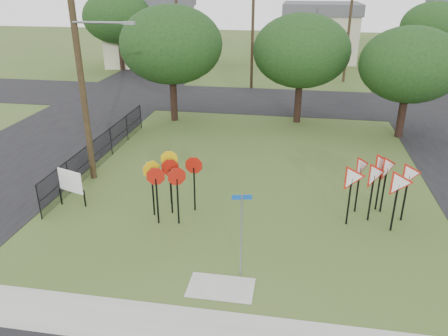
# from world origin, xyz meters

# --- Properties ---
(ground) EXTENTS (140.00, 140.00, 0.00)m
(ground) POSITION_xyz_m (0.00, 0.00, 0.00)
(ground) COLOR #364E1D
(sidewalk) EXTENTS (30.00, 1.60, 0.02)m
(sidewalk) POSITION_xyz_m (0.00, -4.20, 0.01)
(sidewalk) COLOR #9D9E95
(sidewalk) RESTS_ON ground
(street_left) EXTENTS (8.00, 50.00, 0.02)m
(street_left) POSITION_xyz_m (-12.00, 10.00, 0.01)
(street_left) COLOR black
(street_left) RESTS_ON ground
(street_far) EXTENTS (60.00, 8.00, 0.02)m
(street_far) POSITION_xyz_m (0.00, 20.00, 0.01)
(street_far) COLOR black
(street_far) RESTS_ON ground
(curb_pad) EXTENTS (2.00, 1.20, 0.02)m
(curb_pad) POSITION_xyz_m (0.00, -2.40, 0.01)
(curb_pad) COLOR #9D9E95
(curb_pad) RESTS_ON ground
(street_name_sign) EXTENTS (0.58, 0.14, 2.84)m
(street_name_sign) POSITION_xyz_m (0.50, -1.66, 1.64)
(street_name_sign) COLOR gray
(street_name_sign) RESTS_ON ground
(stop_sign_cluster) EXTENTS (2.13, 1.89, 2.33)m
(stop_sign_cluster) POSITION_xyz_m (-2.71, 1.74, 1.74)
(stop_sign_cluster) COLOR black
(stop_sign_cluster) RESTS_ON ground
(yield_sign_cluster) EXTENTS (3.13, 1.96, 2.51)m
(yield_sign_cluster) POSITION_xyz_m (5.17, 2.76, 1.84)
(yield_sign_cluster) COLOR black
(yield_sign_cluster) RESTS_ON ground
(info_board) EXTENTS (1.20, 0.45, 1.57)m
(info_board) POSITION_xyz_m (-6.92, 1.77, 1.04)
(info_board) COLOR black
(info_board) RESTS_ON ground
(utility_pole_main) EXTENTS (3.55, 0.33, 10.00)m
(utility_pole_main) POSITION_xyz_m (-7.24, 4.50, 5.21)
(utility_pole_main) COLOR #392C1A
(utility_pole_main) RESTS_ON ground
(far_pole_a) EXTENTS (1.40, 0.24, 9.00)m
(far_pole_a) POSITION_xyz_m (-2.00, 24.00, 4.60)
(far_pole_a) COLOR #392C1A
(far_pole_a) RESTS_ON ground
(far_pole_b) EXTENTS (1.40, 0.24, 8.50)m
(far_pole_b) POSITION_xyz_m (6.00, 28.00, 4.35)
(far_pole_b) COLOR #392C1A
(far_pole_b) RESTS_ON ground
(far_pole_c) EXTENTS (1.40, 0.24, 9.00)m
(far_pole_c) POSITION_xyz_m (-10.00, 30.00, 4.60)
(far_pole_c) COLOR #392C1A
(far_pole_c) RESTS_ON ground
(fence_run) EXTENTS (0.05, 11.55, 1.50)m
(fence_run) POSITION_xyz_m (-7.60, 6.25, 0.78)
(fence_run) COLOR black
(fence_run) RESTS_ON ground
(house_left) EXTENTS (10.58, 8.88, 7.20)m
(house_left) POSITION_xyz_m (-14.00, 34.00, 3.65)
(house_left) COLOR beige
(house_left) RESTS_ON ground
(house_mid) EXTENTS (8.40, 8.40, 6.20)m
(house_mid) POSITION_xyz_m (4.00, 40.00, 3.15)
(house_mid) COLOR beige
(house_mid) RESTS_ON ground
(tree_near_left) EXTENTS (6.40, 6.40, 7.27)m
(tree_near_left) POSITION_xyz_m (-6.00, 14.00, 4.86)
(tree_near_left) COLOR black
(tree_near_left) RESTS_ON ground
(tree_near_mid) EXTENTS (6.00, 6.00, 6.80)m
(tree_near_mid) POSITION_xyz_m (2.00, 15.00, 4.54)
(tree_near_mid) COLOR black
(tree_near_mid) RESTS_ON ground
(tree_near_right) EXTENTS (5.60, 5.60, 6.33)m
(tree_near_right) POSITION_xyz_m (8.00, 13.00, 4.22)
(tree_near_right) COLOR black
(tree_near_right) RESTS_ON ground
(tree_far_left) EXTENTS (6.80, 6.80, 7.73)m
(tree_far_left) POSITION_xyz_m (-16.00, 30.00, 5.17)
(tree_far_left) COLOR black
(tree_far_left) RESTS_ON ground
(tree_far_right) EXTENTS (6.00, 6.00, 6.80)m
(tree_far_right) POSITION_xyz_m (14.00, 32.00, 4.54)
(tree_far_right) COLOR black
(tree_far_right) RESTS_ON ground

